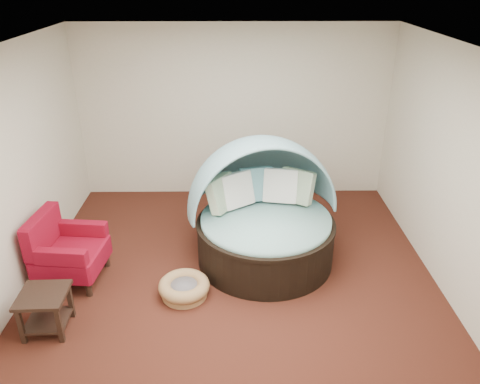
{
  "coord_description": "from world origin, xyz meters",
  "views": [
    {
      "loc": [
        0.01,
        -4.85,
        3.53
      ],
      "look_at": [
        0.08,
        0.6,
        0.9
      ],
      "focal_mm": 35.0,
      "sensor_mm": 36.0,
      "label": 1
    }
  ],
  "objects_px": {
    "pet_basket": "(184,288)",
    "red_armchair": "(66,250)",
    "canopy_daybed": "(264,206)",
    "side_table": "(45,306)"
  },
  "relations": [
    {
      "from": "pet_basket",
      "to": "red_armchair",
      "type": "height_order",
      "value": "red_armchair"
    },
    {
      "from": "pet_basket",
      "to": "side_table",
      "type": "height_order",
      "value": "side_table"
    },
    {
      "from": "red_armchair",
      "to": "canopy_daybed",
      "type": "bearing_deg",
      "value": 17.24
    },
    {
      "from": "pet_basket",
      "to": "red_armchair",
      "type": "relative_size",
      "value": 0.77
    },
    {
      "from": "canopy_daybed",
      "to": "pet_basket",
      "type": "distance_m",
      "value": 1.44
    },
    {
      "from": "red_armchair",
      "to": "side_table",
      "type": "xyz_separation_m",
      "value": [
        0.06,
        -0.91,
        -0.11
      ]
    },
    {
      "from": "canopy_daybed",
      "to": "pet_basket",
      "type": "height_order",
      "value": "canopy_daybed"
    },
    {
      "from": "side_table",
      "to": "red_armchair",
      "type": "bearing_deg",
      "value": 93.64
    },
    {
      "from": "canopy_daybed",
      "to": "side_table",
      "type": "relative_size",
      "value": 4.31
    },
    {
      "from": "pet_basket",
      "to": "side_table",
      "type": "xyz_separation_m",
      "value": [
        -1.4,
        -0.56,
        0.19
      ]
    }
  ]
}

